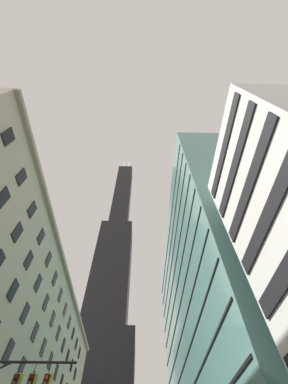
# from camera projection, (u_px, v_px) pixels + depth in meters

# --- Properties ---
(dark_skyscraper) EXTENTS (27.95, 27.95, 212.78)m
(dark_skyscraper) POSITION_uv_depth(u_px,v_px,m) (109.00, 298.00, 111.81)
(dark_skyscraper) COLOR black
(dark_skyscraper) RESTS_ON ground
(glass_office_midrise) EXTENTS (16.72, 52.44, 49.77)m
(glass_office_midrise) POSITION_uv_depth(u_px,v_px,m) (221.00, 309.00, 43.42)
(glass_office_midrise) COLOR slate
(glass_office_midrise) RESTS_ON ground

